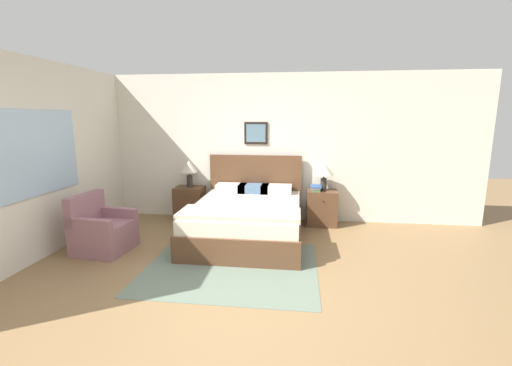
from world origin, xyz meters
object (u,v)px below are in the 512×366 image
Objects in this scene: bed at (247,218)px; table_lamp_by_door at (324,170)px; nightstand_near_window at (190,203)px; nightstand_by_door at (322,208)px; armchair at (102,231)px; table_lamp_near_window at (189,168)px.

bed is 1.60m from table_lamp_by_door.
nightstand_near_window is 1.00× the size of nightstand_by_door.
nightstand_by_door is at bearing -132.52° from table_lamp_by_door.
armchair is 1.70× the size of table_lamp_near_window.
table_lamp_by_door is (2.38, 0.02, 0.65)m from nightstand_near_window.
nightstand_near_window is at bearing 160.27° from armchair.
nightstand_by_door is at bearing -0.46° from table_lamp_near_window.
table_lamp_by_door reaches higher than nightstand_near_window.
bed reaches higher than armchair.
nightstand_by_door is at bearing 0.00° from nightstand_near_window.
armchair is at bearing -152.89° from table_lamp_by_door.
bed is 3.43× the size of nightstand_near_window.
table_lamp_by_door is at bearing 34.86° from bed.
table_lamp_near_window and table_lamp_by_door have the same top height.
armchair is 1.76m from nightstand_near_window.
bed is 2.08m from armchair.
table_lamp_near_window reaches higher than armchair.
nightstand_by_door is 2.44m from table_lamp_near_window.
armchair reaches higher than nightstand_by_door.
bed is at bearing -35.41° from table_lamp_near_window.
nightstand_by_door is (3.12, 1.59, 0.02)m from armchair.
nightstand_near_window is (-1.18, 0.82, -0.01)m from bed.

